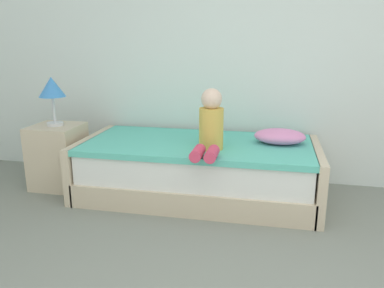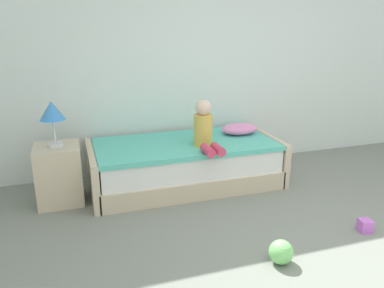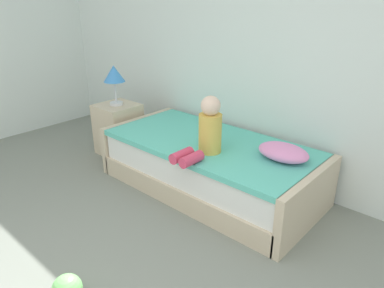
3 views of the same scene
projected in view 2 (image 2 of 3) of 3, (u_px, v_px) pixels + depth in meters
The scene contains 9 objects.
ground_plane at pixel (353, 277), 2.78m from camera, with size 9.20×9.20×0.00m, color gray.
wall_rear at pixel (222, 49), 4.69m from camera, with size 7.20×0.10×2.90m, color silver.
bed at pixel (185, 163), 4.32m from camera, with size 2.11×1.00×0.50m.
nightstand at pixel (59, 174), 3.86m from camera, with size 0.44×0.44×0.60m, color beige.
table_lamp at pixel (52, 113), 3.67m from camera, with size 0.24×0.24×0.45m.
child_figure at pixel (205, 128), 4.01m from camera, with size 0.20×0.51×0.50m.
pillow at pixel (239, 129), 4.52m from camera, with size 0.44×0.30×0.13m, color #EA8CC6.
toy_ball at pixel (281, 252), 2.91m from camera, with size 0.19×0.19×0.19m, color #7FD872.
toy_block at pixel (365, 225), 3.37m from camera, with size 0.11×0.11×0.11m, color #CC66D8.
Camera 2 is at (-1.84, -1.87, 1.76)m, focal length 35.71 mm.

